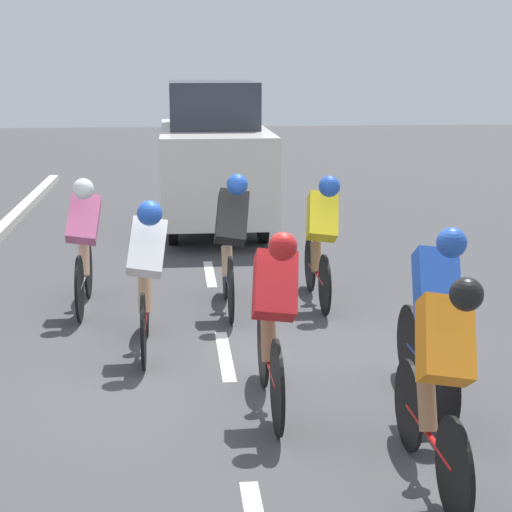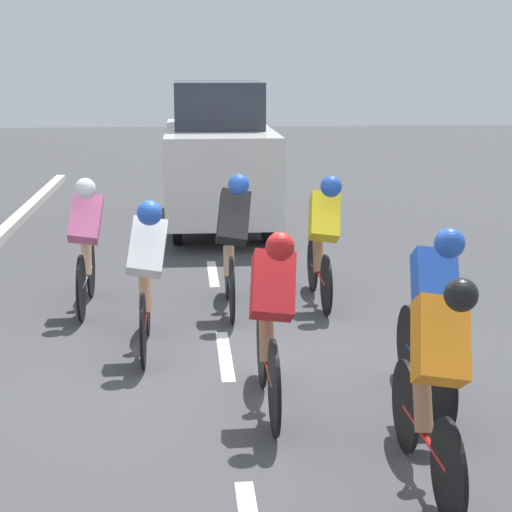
% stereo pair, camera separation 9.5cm
% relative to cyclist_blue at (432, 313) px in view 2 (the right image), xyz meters
% --- Properties ---
extents(ground_plane, '(60.00, 60.00, 0.00)m').
position_rel_cyclist_blue_xyz_m(ground_plane, '(1.54, -0.95, -0.79)').
color(ground_plane, '#424244').
extents(lane_stripe_mid, '(0.12, 1.40, 0.01)m').
position_rel_cyclist_blue_xyz_m(lane_stripe_mid, '(1.54, -1.40, -0.79)').
color(lane_stripe_mid, white).
rests_on(lane_stripe_mid, ground).
extents(lane_stripe_far, '(0.12, 1.40, 0.01)m').
position_rel_cyclist_blue_xyz_m(lane_stripe_far, '(1.54, -4.60, -0.79)').
color(lane_stripe_far, white).
rests_on(lane_stripe_far, ground).
extents(cyclist_blue, '(0.38, 1.65, 1.50)m').
position_rel_cyclist_blue_xyz_m(cyclist_blue, '(0.00, 0.00, 0.00)').
color(cyclist_blue, black).
rests_on(cyclist_blue, ground).
extents(cyclist_black, '(0.40, 1.68, 1.56)m').
position_rel_cyclist_blue_xyz_m(cyclist_black, '(1.38, -2.83, 0.02)').
color(cyclist_black, black).
rests_on(cyclist_black, ground).
extents(cyclist_yellow, '(0.38, 1.67, 1.50)m').
position_rel_cyclist_blue_xyz_m(cyclist_yellow, '(0.36, -3.04, 0.00)').
color(cyclist_yellow, black).
rests_on(cyclist_yellow, ground).
extents(cyclist_orange, '(0.40, 1.65, 1.46)m').
position_rel_cyclist_blue_xyz_m(cyclist_orange, '(0.35, 1.27, -0.03)').
color(cyclist_orange, black).
rests_on(cyclist_orange, ground).
extents(cyclist_pink, '(0.39, 1.68, 1.50)m').
position_rel_cyclist_blue_xyz_m(cyclist_pink, '(2.97, -3.05, -0.01)').
color(cyclist_pink, black).
rests_on(cyclist_pink, ground).
extents(cyclist_white, '(0.40, 1.68, 1.49)m').
position_rel_cyclist_blue_xyz_m(cyclist_white, '(2.26, -1.55, -0.01)').
color(cyclist_white, black).
rests_on(cyclist_white, ground).
extents(cyclist_red, '(0.38, 1.71, 1.49)m').
position_rel_cyclist_blue_xyz_m(cyclist_red, '(1.25, -0.05, -0.03)').
color(cyclist_red, black).
rests_on(cyclist_red, ground).
extents(support_car, '(1.70, 4.38, 2.39)m').
position_rel_cyclist_blue_xyz_m(support_car, '(1.32, -7.93, 0.38)').
color(support_car, black).
rests_on(support_car, ground).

